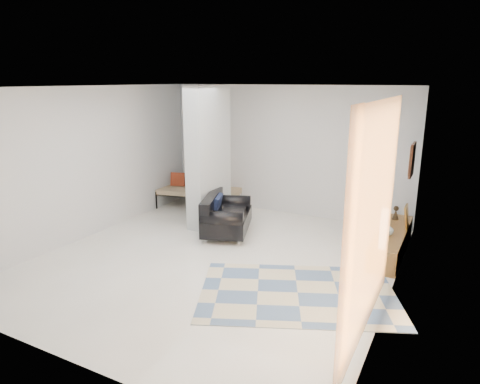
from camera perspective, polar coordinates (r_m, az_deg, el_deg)
The scene contains 17 objects.
floor at distance 7.21m, azimuth -3.19°, elevation -9.03°, with size 6.00×6.00×0.00m, color beige.
ceiling at distance 6.60m, azimuth -3.55°, elevation 13.81°, with size 6.00×6.00×0.00m, color white.
wall_back at distance 9.42m, azimuth 6.07°, elevation 5.49°, with size 6.00×6.00×0.00m, color silver.
wall_front at distance 4.57m, azimuth -23.10°, elevation -5.75°, with size 6.00×6.00×0.00m, color silver.
wall_left at distance 8.49m, azimuth -19.55°, elevation 3.69°, with size 6.00×6.00×0.00m, color silver.
wall_right at distance 5.89m, azimuth 20.29°, elevation -1.00°, with size 6.00×6.00×0.00m, color silver.
partition_column at distance 8.67m, azimuth -4.19°, elevation 4.73°, with size 0.35×1.20×2.80m, color #B2B8BA.
hallway_door at distance 10.39m, azimuth -4.92°, elevation 4.27°, with size 0.85×0.06×2.04m, color silver.
curtain at distance 4.79m, azimuth 17.51°, elevation -3.66°, with size 2.55×2.55×0.00m, color #F99941.
wall_art at distance 7.46m, azimuth 21.98°, elevation 3.99°, with size 0.04×0.45×0.55m, color black.
media_console at distance 7.86m, azimuth 19.52°, elevation -6.24°, with size 0.45×2.05×0.80m.
loveseat at distance 8.28m, azimuth -2.11°, elevation -3.13°, with size 1.21×1.56×0.76m.
daybed at distance 10.03m, azimuth -5.53°, elevation 0.31°, with size 2.00×1.17×0.77m.
area_rug at distance 6.22m, azimuth 7.69°, elevation -13.19°, with size 2.71×1.81×0.01m, color #C4B896.
cylinder_lamp at distance 6.86m, azimuth 18.60°, elevation -4.68°, with size 0.12×0.12×0.63m, color white.
bronze_figurine at distance 8.39m, azimuth 20.06°, elevation -2.62°, with size 0.13×0.13×0.25m, color #2E2114, non-canonical shape.
vase at distance 7.54m, azimuth 19.06°, elevation -4.66°, with size 0.20×0.20×0.21m, color silver.
Camera 1 is at (3.40, -5.66, 2.91)m, focal length 32.00 mm.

